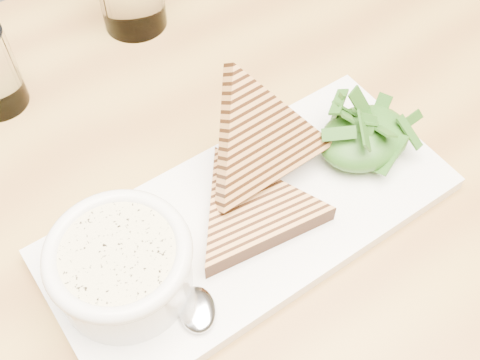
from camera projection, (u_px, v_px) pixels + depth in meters
table_top at (232, 210)px, 0.63m from camera, size 1.34×0.92×0.04m
table_leg_br at (372, 52)px, 1.32m from camera, size 0.06×0.06×0.72m
platter at (251, 218)px, 0.60m from camera, size 0.41×0.20×0.02m
soup_bowl at (123, 270)px, 0.53m from camera, size 0.12×0.12×0.05m
soup at (118, 254)px, 0.50m from camera, size 0.10×0.10×0.01m
bowl_rim at (117, 253)px, 0.50m from camera, size 0.13×0.13×0.01m
sandwich_flat at (252, 211)px, 0.58m from camera, size 0.17×0.17×0.02m
sandwich_lean at (261, 140)px, 0.57m from camera, size 0.17×0.18×0.18m
salad_base at (364, 138)px, 0.62m from camera, size 0.10×0.08×0.04m
arugula_pile at (366, 133)px, 0.61m from camera, size 0.11×0.10×0.05m
spoon_bowl at (197, 309)px, 0.52m from camera, size 0.05×0.05×0.01m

